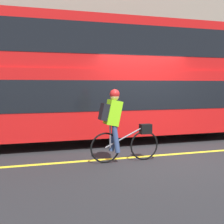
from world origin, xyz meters
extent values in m
plane|color=#232326|center=(0.00, 0.00, 0.00)|extent=(80.00, 80.00, 0.00)
cube|color=yellow|center=(0.00, 0.07, 0.00)|extent=(50.00, 0.14, 0.01)
cube|color=gray|center=(0.00, 6.18, 0.07)|extent=(60.00, 2.51, 0.14)
cube|color=gray|center=(0.00, 7.58, 3.97)|extent=(60.00, 0.30, 7.94)
cylinder|color=black|center=(2.60, 2.37, 0.46)|extent=(0.93, 0.30, 0.93)
cube|color=red|center=(-0.85, 2.37, 1.19)|extent=(11.12, 2.40, 1.82)
cube|color=black|center=(-0.85, 2.37, 1.41)|extent=(10.67, 2.42, 0.80)
cube|color=red|center=(-0.85, 2.37, 2.81)|extent=(11.12, 2.31, 1.43)
cube|color=black|center=(-0.85, 2.37, 2.89)|extent=(10.67, 2.33, 0.80)
torus|color=black|center=(-0.61, -0.23, 0.33)|extent=(0.67, 0.04, 0.67)
torus|color=black|center=(-1.53, -0.23, 0.33)|extent=(0.67, 0.04, 0.67)
cylinder|color=slate|center=(-1.07, -0.23, 0.55)|extent=(0.93, 0.03, 0.45)
cylinder|color=slate|center=(-1.42, -0.23, 0.58)|extent=(0.03, 0.03, 0.49)
cube|color=black|center=(-0.58, -0.23, 0.70)|extent=(0.26, 0.16, 0.22)
cube|color=#8CE019|center=(-1.35, -0.23, 1.09)|extent=(0.37, 0.32, 0.58)
cube|color=black|center=(-1.55, -0.23, 1.11)|extent=(0.21, 0.26, 0.38)
cylinder|color=#384C7A|center=(-1.31, -0.14, 0.53)|extent=(0.21, 0.11, 0.60)
cylinder|color=#384C7A|center=(-1.31, -0.32, 0.53)|extent=(0.19, 0.11, 0.60)
sphere|color=tan|center=(-1.31, -0.23, 1.45)|extent=(0.19, 0.19, 0.19)
sphere|color=red|center=(-1.31, -0.23, 1.49)|extent=(0.21, 0.21, 0.21)
cylinder|color=#262628|center=(2.42, 6.05, 0.62)|extent=(0.55, 0.55, 0.97)
camera|label=1|loc=(-3.44, -6.59, 1.68)|focal=50.00mm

